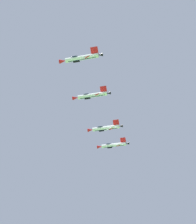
{
  "coord_description": "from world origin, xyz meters",
  "views": [
    {
      "loc": [
        -0.0,
        -2.28,
        1.82
      ],
      "look_at": [
        -28.37,
        115.83,
        92.17
      ],
      "focal_mm": 57.82,
      "sensor_mm": 36.0,
      "label": 1
    }
  ],
  "objects_px": {
    "fighter_jet_lead": "(81,58)",
    "fighter_jet_left_wing": "(92,96)",
    "fighter_jet_left_outer": "(113,145)",
    "fighter_jet_right_wing": "(105,128)"
  },
  "relations": [
    {
      "from": "fighter_jet_left_wing",
      "to": "fighter_jet_left_outer",
      "type": "distance_m",
      "value": 39.08
    },
    {
      "from": "fighter_jet_right_wing",
      "to": "fighter_jet_left_wing",
      "type": "bearing_deg",
      "value": 176.45
    },
    {
      "from": "fighter_jet_left_wing",
      "to": "fighter_jet_left_outer",
      "type": "height_order",
      "value": "fighter_jet_left_wing"
    },
    {
      "from": "fighter_jet_left_outer",
      "to": "fighter_jet_left_wing",
      "type": "bearing_deg",
      "value": 178.22
    },
    {
      "from": "fighter_jet_lead",
      "to": "fighter_jet_right_wing",
      "type": "xyz_separation_m",
      "value": [
        -0.75,
        42.61,
        -1.75
      ]
    },
    {
      "from": "fighter_jet_lead",
      "to": "fighter_jet_left_wing",
      "type": "distance_m",
      "value": 22.44
    },
    {
      "from": "fighter_jet_lead",
      "to": "fighter_jet_left_outer",
      "type": "relative_size",
      "value": 1.0
    },
    {
      "from": "fighter_jet_right_wing",
      "to": "fighter_jet_left_outer",
      "type": "relative_size",
      "value": 1.0
    },
    {
      "from": "fighter_jet_lead",
      "to": "fighter_jet_left_wing",
      "type": "relative_size",
      "value": 1.0
    },
    {
      "from": "fighter_jet_lead",
      "to": "fighter_jet_left_outer",
      "type": "xyz_separation_m",
      "value": [
        -0.93,
        61.4,
        0.58
      ]
    }
  ]
}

